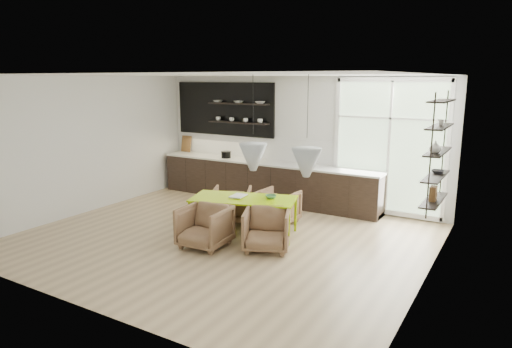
# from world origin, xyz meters

# --- Properties ---
(room) EXTENTS (7.02, 6.01, 2.91)m
(room) POSITION_xyz_m (0.58, 1.10, 1.46)
(room) COLOR tan
(room) RESTS_ON ground
(kitchen_run) EXTENTS (5.54, 0.69, 2.75)m
(kitchen_run) POSITION_xyz_m (-0.69, 2.69, 0.60)
(kitchen_run) COLOR black
(kitchen_run) RESTS_ON ground
(right_shelving) EXTENTS (0.26, 1.22, 1.90)m
(right_shelving) POSITION_xyz_m (3.36, 1.17, 1.65)
(right_shelving) COLOR black
(right_shelving) RESTS_ON ground
(dining_table) EXTENTS (2.07, 1.37, 0.69)m
(dining_table) POSITION_xyz_m (0.21, 0.40, 0.65)
(dining_table) COLOR #93C400
(dining_table) RESTS_ON ground
(armchair_back_left) EXTENTS (1.01, 1.02, 0.70)m
(armchair_back_left) POSITION_xyz_m (-0.42, 0.95, 0.35)
(armchair_back_left) COLOR olive
(armchair_back_left) RESTS_ON ground
(armchair_back_right) EXTENTS (0.76, 0.78, 0.68)m
(armchair_back_right) POSITION_xyz_m (0.44, 1.31, 0.34)
(armchair_back_right) COLOR olive
(armchair_back_right) RESTS_ON ground
(armchair_front_left) EXTENTS (0.81, 0.83, 0.72)m
(armchair_front_left) POSITION_xyz_m (-0.02, -0.49, 0.36)
(armchair_front_left) COLOR olive
(armchair_front_left) RESTS_ON ground
(armchair_front_right) EXTENTS (0.99, 1.01, 0.70)m
(armchair_front_right) POSITION_xyz_m (0.96, -0.07, 0.35)
(armchair_front_right) COLOR olive
(armchair_front_right) RESTS_ON ground
(wire_stool) EXTENTS (0.38, 0.38, 0.47)m
(wire_stool) POSITION_xyz_m (-0.76, 0.25, 0.31)
(wire_stool) COLOR black
(wire_stool) RESTS_ON ground
(table_book) EXTENTS (0.28, 0.36, 0.03)m
(table_book) POSITION_xyz_m (-0.04, 0.40, 0.71)
(table_book) COLOR white
(table_book) RESTS_ON dining_table
(table_bowl) EXTENTS (0.20, 0.20, 0.06)m
(table_bowl) POSITION_xyz_m (0.65, 0.63, 0.72)
(table_bowl) COLOR #487E53
(table_bowl) RESTS_ON dining_table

